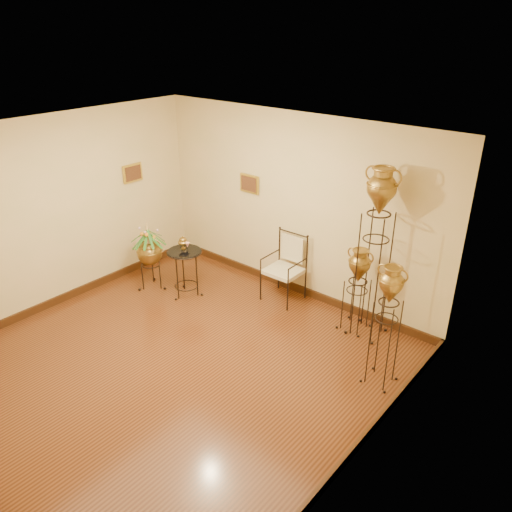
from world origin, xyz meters
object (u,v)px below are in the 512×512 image
Objects in this scene: planter_urn at (149,250)px; side_table at (186,272)px; amphora_tall at (374,253)px; amphora_mid at (386,326)px; armchair at (283,269)px.

planter_urn reaches higher than side_table.
planter_urn is 0.69m from side_table.
planter_urn is (-3.31, -1.04, -0.56)m from amphora_tall.
amphora_tall is at bearing 17.62° from side_table.
amphora_mid reaches higher than planter_urn.
amphora_tall is 1.52× the size of amphora_mid.
amphora_mid is 1.49× the size of armchair.
planter_urn is at bearing -151.69° from armchair.
amphora_tall is at bearing 127.03° from amphora_mid.
planter_urn is at bearing -176.87° from amphora_mid.
amphora_mid reaches higher than side_table.
armchair is at bearing 34.38° from side_table.
side_table is (0.61, 0.18, -0.26)m from planter_urn.
amphora_tall is 2.04× the size of planter_urn.
side_table is (-1.25, -0.86, -0.13)m from armchair.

